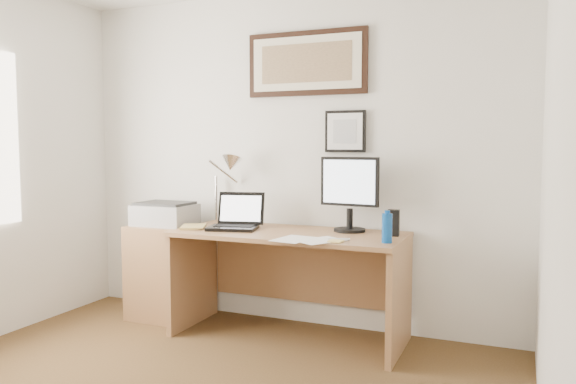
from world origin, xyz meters
The scene contains 18 objects.
wall_back centered at (0.00, 2.00, 1.25)m, with size 3.50×0.02×2.50m, color white.
wall_right centered at (1.75, 0.00, 1.25)m, with size 0.02×4.00×2.50m, color white.
side_cabinet centered at (-0.92, 1.68, 0.36)m, with size 0.50×0.40×0.73m, color #8B5F3A.
water_bottle centered at (0.88, 1.46, 0.84)m, with size 0.06×0.06×0.18m, color #0C469C.
bottle_cap centered at (0.88, 1.46, 0.94)m, with size 0.03×0.03×0.02m, color #0C469C.
speaker centered at (0.86, 1.74, 0.84)m, with size 0.08×0.07×0.17m, color black.
paper_sheet_a centered at (0.29, 1.36, 0.75)m, with size 0.20×0.29×0.00m, color white.
paper_sheet_b centered at (0.47, 1.37, 0.75)m, with size 0.21×0.29×0.00m, color white.
sticky_pad centered at (0.58, 1.36, 0.76)m, with size 0.09×0.09×0.01m, color #FFDE78.
marker_pen centered at (0.58, 1.43, 0.76)m, with size 0.02×0.02×0.14m, color white.
book centered at (-0.64, 1.50, 0.76)m, with size 0.17×0.23×0.02m, color tan.
desk centered at (0.15, 1.72, 0.51)m, with size 1.60×0.70×0.75m.
laptop centered at (-0.26, 1.62, 0.81)m, with size 0.39×0.37×0.26m.
lcd_monitor centered at (0.53, 1.81, 1.04)m, with size 0.42×0.22×0.52m.
printer centered at (-0.92, 1.70, 0.82)m, with size 0.44×0.34×0.18m.
desk_lamp centered at (-0.41, 1.81, 1.19)m, with size 0.29×0.27×0.53m.
picture_large centered at (0.15, 1.97, 1.95)m, with size 0.92×0.04×0.47m.
picture_small centered at (0.45, 1.97, 1.45)m, with size 0.30×0.03×0.30m.
Camera 1 is at (1.64, -1.93, 1.35)m, focal length 35.00 mm.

